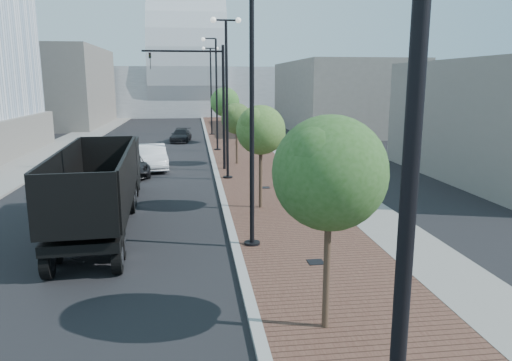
{
  "coord_description": "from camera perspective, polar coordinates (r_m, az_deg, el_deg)",
  "views": [
    {
      "loc": [
        -1.35,
        -6.08,
        5.79
      ],
      "look_at": [
        1.0,
        12.0,
        2.0
      ],
      "focal_mm": 33.7,
      "sensor_mm": 36.0,
      "label": 1
    }
  ],
  "objects": [
    {
      "name": "pedestrian",
      "position": [
        23.53,
        10.02,
        -0.76
      ],
      "size": [
        0.57,
        0.38,
        1.54
      ],
      "primitive_type": "imported",
      "rotation": [
        0.0,
        0.0,
        3.12
      ],
      "color": "black",
      "rests_on": "ground"
    },
    {
      "name": "white_sedan",
      "position": [
        32.85,
        -12.19,
        2.76
      ],
      "size": [
        2.43,
        5.12,
        1.62
      ],
      "primitive_type": "imported",
      "rotation": [
        0.0,
        0.0,
        0.15
      ],
      "color": "silver",
      "rests_on": "ground"
    },
    {
      "name": "concrete_strip",
      "position": [
        47.05,
        1.89,
        4.75
      ],
      "size": [
        2.4,
        140.0,
        0.13
      ],
      "primitive_type": "cube",
      "color": "slate",
      "rests_on": "ground"
    },
    {
      "name": "curb",
      "position": [
        46.46,
        -5.7,
        4.61
      ],
      "size": [
        0.3,
        140.0,
        0.14
      ],
      "primitive_type": "cube",
      "color": "gray",
      "rests_on": "ground"
    },
    {
      "name": "tree_3",
      "position": [
        45.25,
        -3.65,
        9.27
      ],
      "size": [
        2.71,
        2.71,
        5.22
      ],
      "color": "#382619",
      "rests_on": "ground"
    },
    {
      "name": "streetlight_3",
      "position": [
        40.15,
        -4.85,
        9.64
      ],
      "size": [
        1.44,
        0.56,
        9.21
      ],
      "color": "black",
      "rests_on": "ground"
    },
    {
      "name": "streetlight_1",
      "position": [
        16.25,
        -0.89,
        6.63
      ],
      "size": [
        1.44,
        0.56,
        9.21
      ],
      "color": "black",
      "rests_on": "ground"
    },
    {
      "name": "west_sidewalk",
      "position": [
        47.88,
        -21.49,
        4.05
      ],
      "size": [
        4.0,
        140.0,
        0.12
      ],
      "primitive_type": "cube",
      "color": "slate",
      "rests_on": "ground"
    },
    {
      "name": "streetlight_2",
      "position": [
        28.17,
        -3.48,
        9.75
      ],
      "size": [
        1.72,
        0.56,
        9.28
      ],
      "color": "black",
      "rests_on": "ground"
    },
    {
      "name": "commercial_block_ne",
      "position": [
        58.73,
        9.93,
        9.83
      ],
      "size": [
        12.0,
        22.0,
        8.0
      ],
      "primitive_type": "cube",
      "color": "slate",
      "rests_on": "ground"
    },
    {
      "name": "streetlight_0",
      "position": [
        4.63,
        17.72,
        -0.94
      ],
      "size": [
        1.72,
        0.56,
        9.28
      ],
      "color": "black",
      "rests_on": "ground"
    },
    {
      "name": "tree_2",
      "position": [
        33.34,
        -2.25,
        7.34
      ],
      "size": [
        2.21,
        2.13,
        4.31
      ],
      "color": "#382619",
      "rests_on": "ground"
    },
    {
      "name": "dark_car_mid",
      "position": [
        30.92,
        -14.65,
        1.79
      ],
      "size": [
        2.9,
        4.97,
        1.3
      ],
      "primitive_type": "imported",
      "rotation": [
        0.0,
        0.0,
        0.17
      ],
      "color": "black",
      "rests_on": "ground"
    },
    {
      "name": "utility_cover_2",
      "position": [
        25.98,
        1.07,
        -0.84
      ],
      "size": [
        0.5,
        0.5,
        0.02
      ],
      "primitive_type": "cube",
      "color": "black",
      "rests_on": "sidewalk"
    },
    {
      "name": "traffic_mast",
      "position": [
        31.11,
        -5.56,
        10.2
      ],
      "size": [
        5.09,
        0.2,
        8.0
      ],
      "color": "black",
      "rests_on": "ground"
    },
    {
      "name": "dark_car_far",
      "position": [
        47.21,
        -8.91,
        5.3
      ],
      "size": [
        2.2,
        4.35,
        1.21
      ],
      "primitive_type": "imported",
      "rotation": [
        0.0,
        0.0,
        -0.12
      ],
      "color": "black",
      "rests_on": "ground"
    },
    {
      "name": "dump_truck",
      "position": [
        22.48,
        -17.17,
        -0.07
      ],
      "size": [
        3.21,
        13.45,
        3.3
      ],
      "rotation": [
        0.0,
        0.0,
        0.06
      ],
      "color": "black",
      "rests_on": "ground"
    },
    {
      "name": "sidewalk",
      "position": [
        46.69,
        -1.39,
        4.69
      ],
      "size": [
        7.0,
        140.0,
        0.12
      ],
      "primitive_type": "cube",
      "color": "#4C2D23",
      "rests_on": "ground"
    },
    {
      "name": "streetlight_4",
      "position": [
        52.13,
        -5.35,
        10.63
      ],
      "size": [
        1.72,
        0.56,
        9.28
      ],
      "color": "black",
      "rests_on": "ground"
    },
    {
      "name": "utility_cover_1",
      "position": [
        15.63,
        7.09,
        -9.58
      ],
      "size": [
        0.5,
        0.5,
        0.02
      ],
      "primitive_type": "cube",
      "color": "black",
      "rests_on": "sidewalk"
    },
    {
      "name": "convention_center",
      "position": [
        91.08,
        -7.99,
        11.77
      ],
      "size": [
        50.0,
        30.0,
        50.0
      ],
      "color": "#A0A4A9",
      "rests_on": "ground"
    },
    {
      "name": "tree_0",
      "position": [
        10.73,
        8.95,
        0.85
      ],
      "size": [
        2.59,
        2.57,
        5.09
      ],
      "color": "#382619",
      "rests_on": "ground"
    },
    {
      "name": "commercial_block_nw",
      "position": [
        68.67,
        -23.55,
        10.13
      ],
      "size": [
        14.0,
        20.0,
        10.0
      ],
      "primitive_type": "cube",
      "color": "#65615B",
      "rests_on": "ground"
    },
    {
      "name": "tree_1",
      "position": [
        21.43,
        0.67,
        5.99
      ],
      "size": [
        2.27,
        2.2,
        4.76
      ],
      "color": "#382619",
      "rests_on": "ground"
    }
  ]
}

